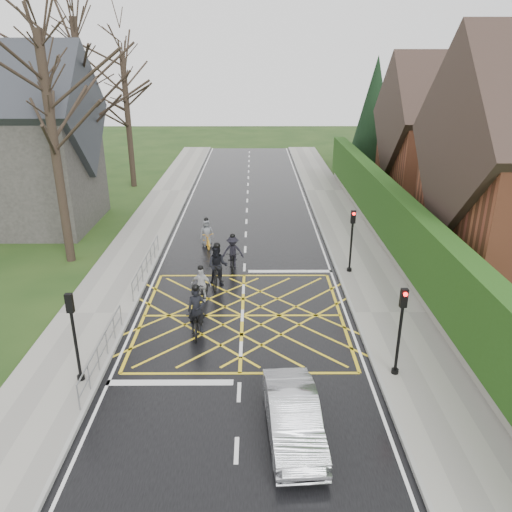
{
  "coord_description": "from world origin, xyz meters",
  "views": [
    {
      "loc": [
        0.47,
        -17.96,
        9.81
      ],
      "look_at": [
        0.57,
        3.31,
        1.3
      ],
      "focal_mm": 35.0,
      "sensor_mm": 36.0,
      "label": 1
    }
  ],
  "objects_px": {
    "cyclist_rear": "(197,317)",
    "car": "(293,417)",
    "cyclist_front": "(201,289)",
    "cyclist_lead": "(207,237)",
    "cyclist_mid": "(233,255)",
    "cyclist_back": "(218,270)"
  },
  "relations": [
    {
      "from": "cyclist_mid",
      "to": "cyclist_lead",
      "type": "distance_m",
      "value": 3.39
    },
    {
      "from": "car",
      "to": "cyclist_mid",
      "type": "bearing_deg",
      "value": 96.05
    },
    {
      "from": "cyclist_rear",
      "to": "cyclist_back",
      "type": "bearing_deg",
      "value": 77.87
    },
    {
      "from": "cyclist_rear",
      "to": "cyclist_mid",
      "type": "distance_m",
      "value": 6.37
    },
    {
      "from": "cyclist_back",
      "to": "cyclist_front",
      "type": "height_order",
      "value": "cyclist_back"
    },
    {
      "from": "cyclist_rear",
      "to": "cyclist_lead",
      "type": "relative_size",
      "value": 1.16
    },
    {
      "from": "cyclist_back",
      "to": "cyclist_lead",
      "type": "relative_size",
      "value": 1.19
    },
    {
      "from": "cyclist_back",
      "to": "car",
      "type": "distance_m",
      "value": 10.2
    },
    {
      "from": "cyclist_mid",
      "to": "cyclist_lead",
      "type": "bearing_deg",
      "value": 116.13
    },
    {
      "from": "cyclist_lead",
      "to": "cyclist_rear",
      "type": "bearing_deg",
      "value": -102.58
    },
    {
      "from": "cyclist_back",
      "to": "cyclist_mid",
      "type": "xyz_separation_m",
      "value": [
        0.61,
        2.11,
        -0.14
      ]
    },
    {
      "from": "cyclist_rear",
      "to": "cyclist_back",
      "type": "distance_m",
      "value": 4.2
    },
    {
      "from": "cyclist_rear",
      "to": "cyclist_front",
      "type": "bearing_deg",
      "value": 86.63
    },
    {
      "from": "cyclist_rear",
      "to": "cyclist_back",
      "type": "xyz_separation_m",
      "value": [
        0.52,
        4.16,
        0.15
      ]
    },
    {
      "from": "cyclist_mid",
      "to": "car",
      "type": "bearing_deg",
      "value": -81.16
    },
    {
      "from": "cyclist_rear",
      "to": "car",
      "type": "xyz_separation_m",
      "value": [
        3.25,
        -5.67,
        0.0
      ]
    },
    {
      "from": "cyclist_rear",
      "to": "cyclist_lead",
      "type": "xyz_separation_m",
      "value": [
        -0.43,
        9.29,
        -0.07
      ]
    },
    {
      "from": "cyclist_lead",
      "to": "car",
      "type": "height_order",
      "value": "cyclist_lead"
    },
    {
      "from": "cyclist_lead",
      "to": "car",
      "type": "xyz_separation_m",
      "value": [
        3.68,
        -14.96,
        0.07
      ]
    },
    {
      "from": "car",
      "to": "cyclist_rear",
      "type": "bearing_deg",
      "value": 115.8
    },
    {
      "from": "cyclist_front",
      "to": "cyclist_lead",
      "type": "relative_size",
      "value": 0.96
    },
    {
      "from": "cyclist_mid",
      "to": "car",
      "type": "height_order",
      "value": "cyclist_mid"
    }
  ]
}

